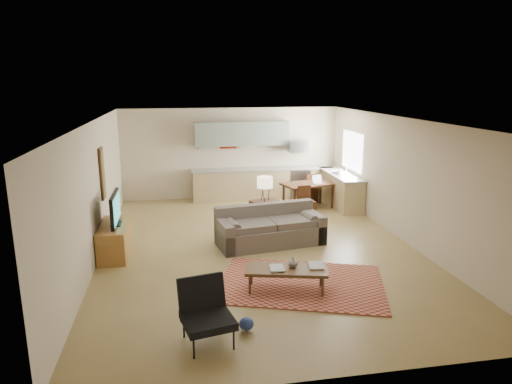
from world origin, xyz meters
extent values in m
plane|color=olive|center=(0.00, 0.00, 0.00)|extent=(9.00, 9.00, 0.00)
plane|color=white|center=(0.00, 0.00, 2.70)|extent=(9.00, 9.00, 0.00)
plane|color=#C1B396|center=(0.00, 4.50, 1.35)|extent=(6.50, 0.00, 6.50)
plane|color=#C1B396|center=(0.00, -4.50, 1.35)|extent=(6.50, 0.00, 6.50)
plane|color=#C1B396|center=(-3.25, 0.00, 1.35)|extent=(0.00, 9.00, 9.00)
plane|color=#C1B396|center=(3.25, 0.00, 1.35)|extent=(0.00, 9.00, 9.00)
cube|color=#A5A8AD|center=(2.00, 4.18, 0.45)|extent=(0.62, 0.62, 0.90)
cube|color=#A5A8AD|center=(2.00, 4.20, 1.55)|extent=(0.62, 0.40, 0.35)
cube|color=gray|center=(0.30, 4.33, 1.95)|extent=(2.80, 0.34, 0.70)
cube|color=white|center=(3.23, 3.00, 1.55)|extent=(0.02, 1.40, 1.05)
cube|color=maroon|center=(0.41, -1.91, 0.01)|extent=(3.31, 2.76, 0.02)
imported|color=maroon|center=(-0.20, -2.11, 0.42)|extent=(0.29, 0.35, 0.03)
imported|color=navy|center=(0.48, -2.10, 0.42)|extent=(0.36, 0.42, 0.03)
imported|color=black|center=(0.20, -2.09, 0.50)|extent=(0.21, 0.21, 0.17)
imported|color=beige|center=(2.83, 2.85, 1.02)|extent=(0.10, 0.10, 0.19)
camera|label=1|loc=(-1.67, -9.03, 3.45)|focal=32.00mm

